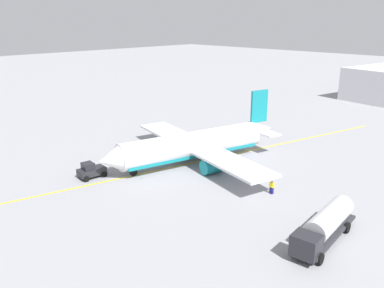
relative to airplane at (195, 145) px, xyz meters
name	(u,v)px	position (x,y,z in m)	size (l,w,h in m)	color
ground_plane	(192,163)	(0.45, -0.11, -2.74)	(400.00, 400.00, 0.00)	#939399
airplane	(195,145)	(0.00, 0.00, 0.00)	(29.87, 30.86, 9.84)	white
fuel_tanker	(325,225)	(7.02, 24.54, -1.00)	(11.24, 3.75, 3.15)	#2D2D33
pushback_tug	(91,170)	(14.17, -5.86, -1.73)	(3.78, 2.63, 2.20)	#232328
refueling_worker	(272,187)	(1.28, 14.61, -1.92)	(0.39, 0.54, 1.71)	navy
safety_cone_nose	(83,164)	(12.72, -10.58, -2.41)	(0.59, 0.59, 0.65)	#F2590F
safety_cone_wingtip	(103,167)	(11.29, -7.45, -2.43)	(0.56, 0.56, 0.62)	#F2590F
taxi_line_marking	(192,163)	(0.45, -0.11, -2.73)	(82.41, 0.30, 0.01)	yellow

